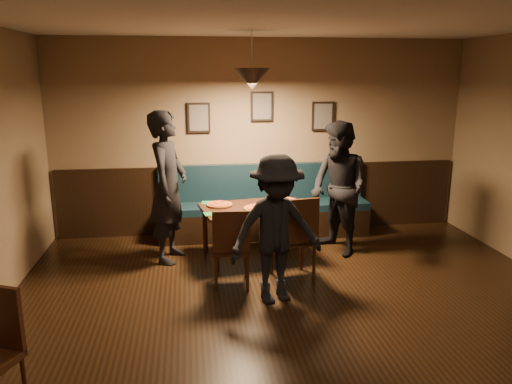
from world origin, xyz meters
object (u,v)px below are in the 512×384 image
Objects in this scene: booth_bench at (264,202)px; chair_near_left at (231,246)px; soda_glass at (303,205)px; tabasco_bottle at (296,202)px; diner_right at (339,189)px; diner_left at (168,187)px; dining_table at (252,232)px; chair_near_right at (293,237)px; diner_front at (276,230)px.

booth_bench is 3.30× the size of chair_near_left.
soda_glass is 1.27× the size of tabasco_bottle.
diner_right is 0.61m from tabasco_bottle.
booth_bench reaches higher than tabasco_bottle.
diner_left is at bearing -114.07° from diner_right.
booth_bench is 0.89m from dining_table.
diner_left is 1.09× the size of diner_right.
diner_left is at bearing 166.55° from dining_table.
chair_near_right is at bearing 9.93° from chair_near_left.
dining_table is at bearing -77.12° from diner_left.
booth_bench is 2.11m from diner_front.
diner_right reaches higher than tabasco_bottle.
diner_left is 1.75m from diner_front.
diner_left reaches higher than chair_near_right.
diner_right is at bearing 36.59° from diner_front.
diner_right is 10.81× the size of soda_glass.
chair_near_right is 0.66m from diner_front.
chair_near_left is 5.68× the size of soda_glass.
tabasco_bottle is (0.46, 1.19, -0.04)m from diner_front.
chair_near_right is at bearing -68.12° from diner_right.
tabasco_bottle is at bearing 43.34° from chair_near_left.
diner_left is at bearing 141.57° from chair_near_right.
tabasco_bottle is (0.54, -0.07, 0.40)m from dining_table.
diner_right is at bearing -43.52° from booth_bench.
dining_table is 1.20m from diner_left.
chair_near_right is at bearing -72.66° from dining_table.
chair_near_right reaches higher than dining_table.
soda_glass is 0.24m from tabasco_bottle.
soda_glass is (-0.54, -0.33, -0.12)m from diner_right.
soda_glass is at bearing 54.16° from chair_near_right.
diner_front is (-0.29, -0.53, 0.27)m from chair_near_right.
chair_near_right is at bearing -104.63° from tabasco_bottle.
diner_left reaches higher than diner_right.
diner_left reaches higher than dining_table.
chair_near_left is at bearing -110.91° from booth_bench.
diner_left is at bearing 131.75° from chair_near_left.
dining_table is 0.89m from chair_near_left.
diner_right is 1.66m from diner_front.
chair_near_left reaches higher than tabasco_bottle.
dining_table is at bearing 70.56° from chair_near_left.
chair_near_left is 1.19m from tabasco_bottle.
dining_table is 1.33m from diner_front.
booth_bench is at bearing 84.33° from chair_near_right.
chair_near_left is 7.18× the size of tabasco_bottle.
booth_bench is at bearing 104.96° from soda_glass.
chair_near_left is 0.48× the size of diner_left.
chair_near_left is 1.10m from soda_glass.
tabasco_bottle is (-0.04, 0.24, -0.02)m from soda_glass.
booth_bench is at bearing 70.34° from diner_front.
diner_left reaches higher than soda_glass.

